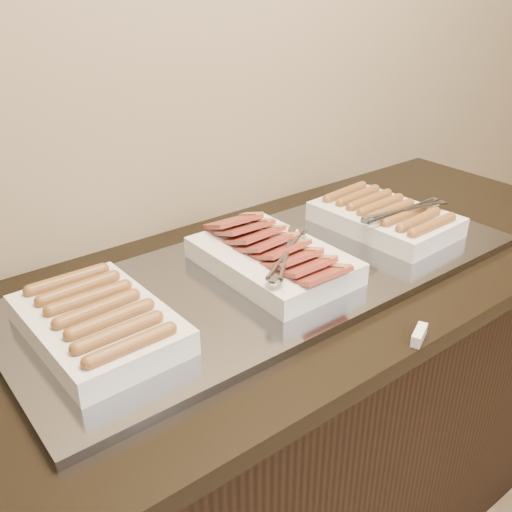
{
  "coord_description": "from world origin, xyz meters",
  "views": [
    {
      "loc": [
        -0.7,
        1.26,
        1.54
      ],
      "look_at": [
        -0.02,
        2.13,
        0.97
      ],
      "focal_mm": 40.0,
      "sensor_mm": 36.0,
      "label": 1
    }
  ],
  "objects_px": {
    "warming_tray": "(274,273)",
    "dish_center": "(273,258)",
    "dish_left": "(98,322)",
    "dish_right": "(386,217)",
    "counter": "(263,429)"
  },
  "relations": [
    {
      "from": "dish_right",
      "to": "dish_center",
      "type": "bearing_deg",
      "value": 177.07
    },
    {
      "from": "dish_center",
      "to": "dish_right",
      "type": "xyz_separation_m",
      "value": [
        0.38,
        -0.0,
        -0.0
      ]
    },
    {
      "from": "warming_tray",
      "to": "dish_left",
      "type": "distance_m",
      "value": 0.42
    },
    {
      "from": "warming_tray",
      "to": "dish_left",
      "type": "relative_size",
      "value": 3.5
    },
    {
      "from": "counter",
      "to": "dish_left",
      "type": "height_order",
      "value": "dish_left"
    },
    {
      "from": "dish_left",
      "to": "dish_right",
      "type": "bearing_deg",
      "value": -1.91
    },
    {
      "from": "counter",
      "to": "warming_tray",
      "type": "bearing_deg",
      "value": 0.0
    },
    {
      "from": "dish_center",
      "to": "dish_right",
      "type": "bearing_deg",
      "value": -0.3
    },
    {
      "from": "counter",
      "to": "dish_center",
      "type": "relative_size",
      "value": 5.37
    },
    {
      "from": "dish_left",
      "to": "dish_center",
      "type": "xyz_separation_m",
      "value": [
        0.41,
        -0.0,
        0.0
      ]
    },
    {
      "from": "warming_tray",
      "to": "dish_right",
      "type": "height_order",
      "value": "dish_right"
    },
    {
      "from": "counter",
      "to": "dish_left",
      "type": "distance_m",
      "value": 0.63
    },
    {
      "from": "dish_left",
      "to": "warming_tray",
      "type": "bearing_deg",
      "value": -1.61
    },
    {
      "from": "dish_right",
      "to": "counter",
      "type": "bearing_deg",
      "value": 176.51
    },
    {
      "from": "warming_tray",
      "to": "dish_center",
      "type": "bearing_deg",
      "value": -145.86
    }
  ]
}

